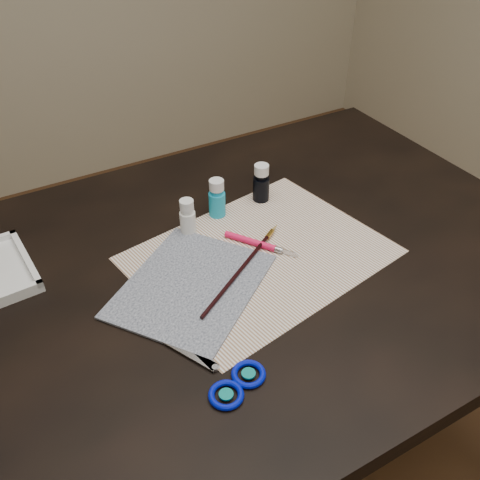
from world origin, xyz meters
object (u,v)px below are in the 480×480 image
paint_bottle_white (188,217)px  paint_bottle_navy (261,183)px  paper (260,255)px  paint_bottle_cyan (217,198)px  scissors (203,365)px  canvas (191,285)px

paint_bottle_white → paint_bottle_navy: paint_bottle_navy is taller
paper → paint_bottle_cyan: 0.17m
paint_bottle_white → paint_bottle_cyan: bearing=18.1°
paper → paint_bottle_white: size_ratio=5.90×
paint_bottle_white → paint_bottle_cyan: size_ratio=0.91×
paper → scissors: (-0.22, -0.19, 0.00)m
paper → canvas: canvas is taller
canvas → paper: bearing=5.7°
canvas → paint_bottle_white: (0.07, 0.15, 0.04)m
paper → paint_bottle_navy: 0.20m
paint_bottle_white → paint_bottle_navy: (0.20, 0.03, 0.00)m
paint_bottle_navy → scissors: paint_bottle_navy is taller
paint_bottle_cyan → paint_bottle_navy: size_ratio=0.98×
canvas → paint_bottle_white: 0.17m
canvas → paint_bottle_cyan: paint_bottle_cyan is taller
paint_bottle_navy → paper: bearing=-121.7°
paint_bottle_white → scissors: paint_bottle_white is taller
paint_bottle_white → paint_bottle_cyan: 0.09m
canvas → scissors: bearing=-109.8°
paint_bottle_navy → scissors: bearing=-132.1°
paper → canvas: 0.16m
paper → scissors: bearing=-139.2°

